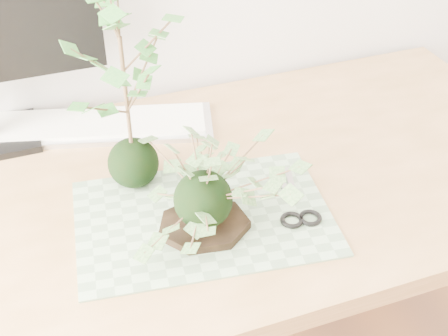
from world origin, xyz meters
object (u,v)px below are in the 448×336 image
Objects in this scene: desk at (174,226)px; ivy_kokedama at (203,177)px; maple_kokedama at (121,50)px; keyboard at (100,125)px.

desk is 4.82× the size of ivy_kokedama.
desk is 4.02× the size of maple_kokedama.
desk is 0.29m from keyboard.
keyboard is (-0.03, 0.21, -0.27)m from maple_kokedama.
maple_kokedama is at bearing 115.26° from ivy_kokedama.
maple_kokedama is (-0.06, 0.05, 0.37)m from desk.
desk is at bearing -40.38° from maple_kokedama.
maple_kokedama is 0.80× the size of keyboard.
maple_kokedama is (-0.08, 0.17, 0.16)m from ivy_kokedama.
ivy_kokedama is 0.41m from keyboard.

